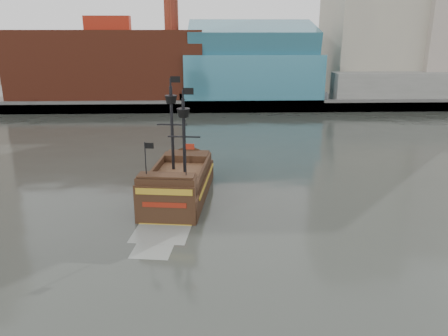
{
  "coord_description": "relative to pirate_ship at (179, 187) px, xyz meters",
  "views": [
    {
      "loc": [
        -0.12,
        -30.61,
        16.74
      ],
      "look_at": [
        1.45,
        9.91,
        4.0
      ],
      "focal_mm": 35.0,
      "sensor_mm": 36.0,
      "label": 1
    }
  ],
  "objects": [
    {
      "name": "pirate_ship",
      "position": [
        0.0,
        0.0,
        0.0
      ],
      "size": [
        7.44,
        18.27,
        13.29
      ],
      "rotation": [
        0.0,
        0.0,
        -0.13
      ],
      "color": "black",
      "rests_on": "ground"
    },
    {
      "name": "promenade_far",
      "position": [
        3.19,
        79.58,
        -0.2
      ],
      "size": [
        220.0,
        60.0,
        2.0
      ],
      "primitive_type": "cube",
      "color": "slate",
      "rests_on": "ground"
    },
    {
      "name": "ground",
      "position": [
        3.19,
        -12.42,
        -1.2
      ],
      "size": [
        400.0,
        400.0,
        0.0
      ],
      "primitive_type": "plane",
      "color": "#2B2E29",
      "rests_on": "ground"
    },
    {
      "name": "seawall",
      "position": [
        3.19,
        50.08,
        0.1
      ],
      "size": [
        220.0,
        1.0,
        2.6
      ],
      "primitive_type": "cube",
      "color": "#4C4C49",
      "rests_on": "ground"
    }
  ]
}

